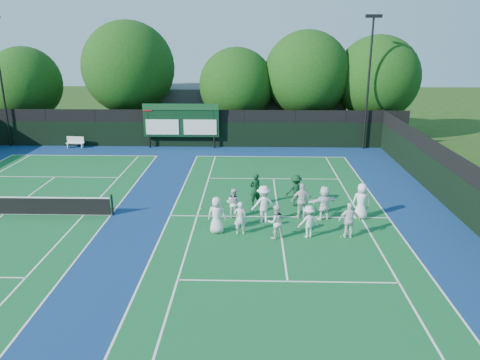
{
  "coord_description": "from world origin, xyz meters",
  "views": [
    {
      "loc": [
        -1.36,
        -20.88,
        8.86
      ],
      "look_at": [
        -2.0,
        3.0,
        1.3
      ],
      "focal_mm": 35.0,
      "sensor_mm": 36.0,
      "label": 1
    }
  ],
  "objects_px": {
    "tennis_net": "(3,205)",
    "bench": "(75,142)",
    "scoreboard": "(181,121)",
    "coach_left": "(255,189)"
  },
  "relations": [
    {
      "from": "scoreboard",
      "to": "bench",
      "type": "distance_m",
      "value": 8.71
    },
    {
      "from": "tennis_net",
      "to": "coach_left",
      "type": "distance_m",
      "value": 12.93
    },
    {
      "from": "scoreboard",
      "to": "tennis_net",
      "type": "xyz_separation_m",
      "value": [
        -6.99,
        -14.59,
        -1.7
      ]
    },
    {
      "from": "coach_left",
      "to": "bench",
      "type": "bearing_deg",
      "value": -66.29
    },
    {
      "from": "tennis_net",
      "to": "bench",
      "type": "height_order",
      "value": "tennis_net"
    },
    {
      "from": "coach_left",
      "to": "tennis_net",
      "type": "bearing_deg",
      "value": -17.41
    },
    {
      "from": "bench",
      "to": "scoreboard",
      "type": "bearing_deg",
      "value": 1.48
    },
    {
      "from": "scoreboard",
      "to": "bench",
      "type": "height_order",
      "value": "scoreboard"
    },
    {
      "from": "tennis_net",
      "to": "coach_left",
      "type": "xyz_separation_m",
      "value": [
        12.82,
        1.66,
        0.39
      ]
    },
    {
      "from": "scoreboard",
      "to": "coach_left",
      "type": "distance_m",
      "value": 14.23
    }
  ]
}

